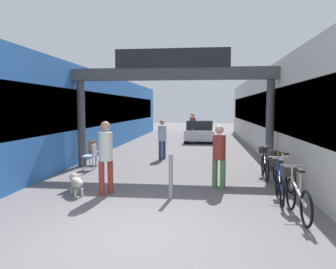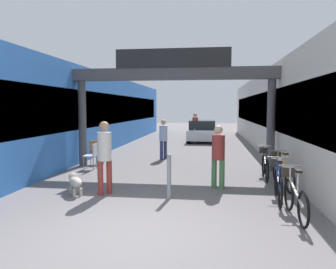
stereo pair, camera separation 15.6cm
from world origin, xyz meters
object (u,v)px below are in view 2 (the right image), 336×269
at_px(bicycle_black_farthest, 265,164).
at_px(parked_car_white, 203,131).
at_px(bicycle_orange_third, 282,171).
at_px(bicycle_blue_second, 278,182).
at_px(cafe_chair_aluminium_nearer, 92,154).
at_px(pedestrian_companion, 218,153).
at_px(cafe_chair_wood_farther, 96,150).
at_px(dog_on_leash, 75,182).
at_px(bicycle_silver_nearest, 294,195).
at_px(pedestrian_elderly_walking, 195,126).
at_px(pedestrian_with_dog, 104,152).
at_px(pedestrian_carrying_crate, 163,137).
at_px(bollard_post_metal, 169,176).

xyz_separation_m(bicycle_black_farthest, parked_car_white, (-2.17, 10.70, 0.21)).
bearing_deg(bicycle_orange_third, bicycle_black_farthest, 102.77).
xyz_separation_m(bicycle_blue_second, cafe_chair_aluminium_nearer, (-5.62, 3.08, 0.10)).
height_order(pedestrian_companion, bicycle_blue_second, pedestrian_companion).
bearing_deg(cafe_chair_wood_farther, dog_on_leash, -76.55).
bearing_deg(bicycle_silver_nearest, pedestrian_elderly_walking, 101.09).
xyz_separation_m(pedestrian_with_dog, dog_on_leash, (-0.73, -0.10, -0.73)).
bearing_deg(bicycle_blue_second, pedestrian_companion, 145.69).
distance_m(bicycle_silver_nearest, cafe_chair_wood_farther, 7.97).
distance_m(pedestrian_companion, bicycle_black_farthest, 2.13).
bearing_deg(pedestrian_carrying_crate, cafe_chair_wood_farther, -148.24).
xyz_separation_m(bollard_post_metal, cafe_chair_aluminium_nearer, (-3.11, 3.28, -0.00)).
bearing_deg(pedestrian_elderly_walking, dog_on_leash, -100.92).
distance_m(bicycle_black_farthest, cafe_chair_aluminium_nearer, 5.74).
distance_m(pedestrian_with_dog, bicycle_orange_third, 4.69).
bearing_deg(cafe_chair_aluminium_nearer, pedestrian_companion, -26.87).
bearing_deg(bicycle_orange_third, pedestrian_with_dog, -164.13).
relative_size(pedestrian_elderly_walking, cafe_chair_wood_farther, 2.04).
height_order(pedestrian_carrying_crate, parked_car_white, pedestrian_carrying_crate).
distance_m(pedestrian_with_dog, cafe_chair_aluminium_nearer, 3.47).
height_order(dog_on_leash, cafe_chair_aluminium_nearer, cafe_chair_aluminium_nearer).
bearing_deg(pedestrian_elderly_walking, cafe_chair_aluminium_nearer, -109.07).
bearing_deg(bicycle_silver_nearest, bollard_post_metal, 160.15).
relative_size(pedestrian_elderly_walking, bicycle_silver_nearest, 1.08).
xyz_separation_m(bicycle_orange_third, cafe_chair_wood_farther, (-6.23, 2.89, 0.10)).
bearing_deg(dog_on_leash, cafe_chair_wood_farther, 103.45).
bearing_deg(bicycle_black_farthest, bicycle_blue_second, -92.01).
bearing_deg(bicycle_silver_nearest, parked_car_white, 98.65).
bearing_deg(dog_on_leash, bicycle_silver_nearest, -11.62).
xyz_separation_m(pedestrian_companion, bicycle_orange_third, (1.69, 0.34, -0.52)).
bearing_deg(dog_on_leash, pedestrian_carrying_crate, 76.62).
bearing_deg(bollard_post_metal, pedestrian_companion, 43.99).
distance_m(pedestrian_elderly_walking, cafe_chair_wood_farther, 8.64).
relative_size(pedestrian_carrying_crate, bicycle_orange_third, 0.98).
distance_m(pedestrian_with_dog, pedestrian_companion, 2.94).
distance_m(pedestrian_with_dog, cafe_chair_wood_farther, 4.54).
xyz_separation_m(pedestrian_with_dog, parked_car_white, (2.05, 13.12, -0.40)).
bearing_deg(bollard_post_metal, bicycle_orange_third, 27.05).
relative_size(cafe_chair_wood_farther, parked_car_white, 0.22).
relative_size(bicycle_orange_third, cafe_chair_aluminium_nearer, 1.89).
bearing_deg(bicycle_black_farthest, parked_car_white, 101.44).
bearing_deg(bollard_post_metal, parked_car_white, 88.16).
height_order(pedestrian_companion, parked_car_white, pedestrian_companion).
distance_m(cafe_chair_aluminium_nearer, parked_car_white, 10.63).
bearing_deg(bicycle_silver_nearest, cafe_chair_aluminium_nearer, 143.51).
relative_size(pedestrian_companion, bicycle_silver_nearest, 0.99).
distance_m(pedestrian_elderly_walking, bicycle_black_farthest, 10.04).
xyz_separation_m(pedestrian_carrying_crate, bicycle_silver_nearest, (3.58, -6.76, -0.50)).
distance_m(pedestrian_with_dog, bicycle_silver_nearest, 4.40).
bearing_deg(pedestrian_carrying_crate, bicycle_blue_second, -58.12).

